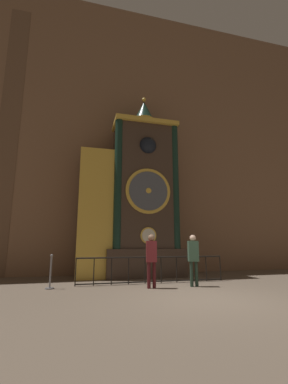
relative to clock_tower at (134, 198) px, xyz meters
name	(u,v)px	position (x,y,z in m)	size (l,w,h in m)	color
ground_plane	(207,299)	(0.91, -4.80, -3.43)	(28.00, 28.00, 0.00)	brown
cathedral_back_wall	(144,132)	(0.82, 1.27, 3.83)	(24.00, 0.32, 14.55)	#846047
clock_tower	(134,198)	(0.00, 0.00, 0.00)	(4.61, 1.83, 8.48)	#423328
railing_fence	(153,268)	(0.33, -1.89, -2.91)	(5.48, 0.05, 0.93)	black
visitor_near	(151,255)	(-0.02, -2.88, -2.40)	(0.38, 0.28, 1.70)	#461518
visitor_far	(193,255)	(1.45, -2.91, -2.41)	(0.37, 0.28, 1.69)	#213427
stanchion_post	(50,277)	(-3.16, -2.18, -3.08)	(0.28, 0.28, 1.07)	gray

